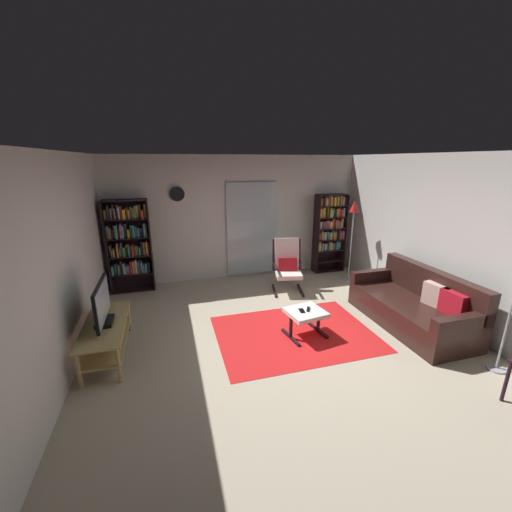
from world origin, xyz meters
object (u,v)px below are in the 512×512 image
Objects in this scene: television at (102,305)px; floor_lamp_by_shelf at (353,216)px; ottoman at (305,315)px; tv_remote at (308,309)px; leather_sofa at (414,306)px; tv_stand at (107,333)px; bookshelf_near_sofa at (330,228)px; wall_clock at (177,194)px; bookshelf_near_tv at (129,243)px; lounge_armchair at (287,264)px; cell_phone at (302,311)px.

television is 0.49× the size of floor_lamp_by_shelf.
television is 1.42× the size of ottoman.
tv_remote is at bearing -4.72° from television.
leather_sofa is 3.32× the size of ottoman.
tv_stand reaches higher than ottoman.
ottoman is at bearing -5.50° from tv_stand.
bookshelf_near_sofa reaches higher than television.
wall_clock is at bearing 139.48° from leather_sofa.
wall_clock reaches higher than bookshelf_near_tv.
television is 4.88m from floor_lamp_by_shelf.
floor_lamp_by_shelf reaches higher than lounge_armchair.
ottoman is at bearing -102.57° from lounge_armchair.
leather_sofa is 1.91× the size of lounge_armchair.
television is 2.78m from tv_remote.
ottoman is 0.34× the size of floor_lamp_by_shelf.
floor_lamp_by_shelf is (1.86, 1.85, 1.05)m from ottoman.
floor_lamp_by_shelf is at bearing 52.31° from cell_phone.
floor_lamp_by_shelf is (0.15, -0.67, 0.36)m from bookshelf_near_sofa.
wall_clock is at bearing 10.70° from bookshelf_near_tv.
wall_clock is at bearing 166.09° from floor_lamp_by_shelf.
tv_remote is (0.05, 0.01, 0.08)m from ottoman.
wall_clock is (-1.64, 2.69, 1.44)m from tv_remote.
lounge_armchair reaches higher than television.
bookshelf_near_sofa is 6.11× the size of wall_clock.
ottoman is at bearing -134.37° from tv_remote.
bookshelf_near_tv is (0.14, 2.28, 0.24)m from television.
bookshelf_near_tv is 4.49m from floor_lamp_by_shelf.
floor_lamp_by_shelf is at bearing -13.91° from wall_clock.
tv_stand is 2.72m from ottoman.
lounge_armchair reaches higher than leather_sofa.
lounge_armchair is (2.94, -0.82, -0.44)m from bookshelf_near_tv.
tv_remote is at bearing 16.64° from ottoman.
leather_sofa is 2.33m from lounge_armchair.
cell_phone is at bearing -144.34° from tv_remote.
tv_stand is 1.29× the size of lounge_armchair.
floor_lamp_by_shelf reaches higher than leather_sofa.
bookshelf_near_tv is 1.32m from wall_clock.
ottoman is 4.21× the size of cell_phone.
cell_phone is (-0.06, 0.00, 0.07)m from ottoman.
bookshelf_near_tv is 1.76× the size of lounge_armchair.
wall_clock is at bearing 65.76° from television.
television is 2.67m from cell_phone.
lounge_armchair reaches higher than tv_remote.
bookshelf_near_tv reaches higher than ottoman.
television reaches higher than tv_remote.
tv_stand is 0.41m from television.
cell_phone is at bearing -5.58° from tv_stand.
leather_sofa is 1.77m from ottoman.
television is 5.97× the size of cell_phone.
floor_lamp_by_shelf is at bearing -8.66° from bookshelf_near_tv.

